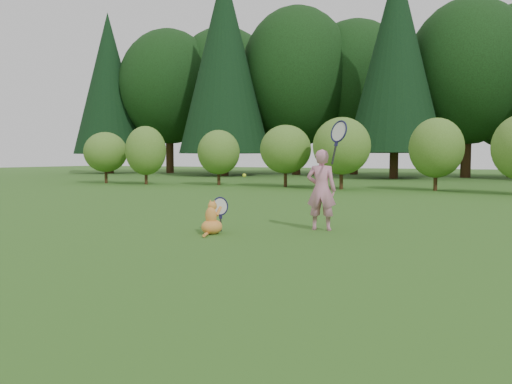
% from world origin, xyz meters
% --- Properties ---
extents(ground, '(100.00, 100.00, 0.00)m').
position_xyz_m(ground, '(0.00, 0.00, 0.00)').
color(ground, '#275718').
rests_on(ground, ground).
extents(shrub_row, '(28.00, 3.00, 2.80)m').
position_xyz_m(shrub_row, '(0.00, 13.00, 1.40)').
color(shrub_row, '#476E22').
rests_on(shrub_row, ground).
extents(woodland_backdrop, '(48.00, 10.00, 15.00)m').
position_xyz_m(woodland_backdrop, '(0.00, 23.00, 7.50)').
color(woodland_backdrop, black).
rests_on(woodland_backdrop, ground).
extents(child, '(0.81, 0.55, 2.05)m').
position_xyz_m(child, '(0.92, 1.90, 0.72)').
color(child, pink).
rests_on(child, ground).
extents(cat, '(0.40, 0.76, 0.75)m').
position_xyz_m(cat, '(-0.57, 0.75, 0.28)').
color(cat, orange).
rests_on(cat, ground).
extents(tennis_ball, '(0.06, 0.06, 0.06)m').
position_xyz_m(tennis_ball, '(-0.33, 1.44, 0.93)').
color(tennis_ball, '#C1DF1A').
rests_on(tennis_ball, ground).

